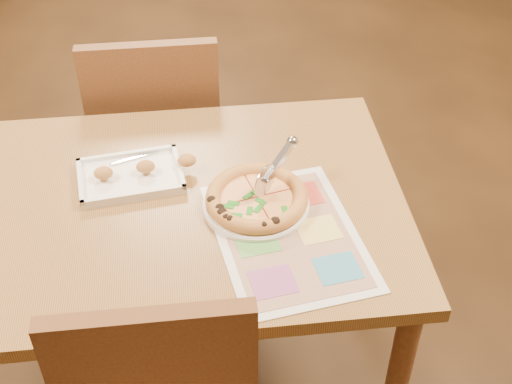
{
  "coord_description": "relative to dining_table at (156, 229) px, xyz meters",
  "views": [
    {
      "loc": [
        0.11,
        -1.38,
        1.94
      ],
      "look_at": [
        0.26,
        -0.04,
        0.77
      ],
      "focal_mm": 50.0,
      "sensor_mm": 36.0,
      "label": 1
    }
  ],
  "objects": [
    {
      "name": "chair_far",
      "position": [
        -0.0,
        0.6,
        -0.07
      ],
      "size": [
        0.42,
        0.42,
        0.47
      ],
      "rotation": [
        0.0,
        0.0,
        3.14
      ],
      "color": "brown",
      "rests_on": "ground"
    },
    {
      "name": "plate",
      "position": [
        0.26,
        -0.04,
        0.09
      ],
      "size": [
        0.29,
        0.29,
        0.01
      ],
      "primitive_type": "cylinder",
      "rotation": [
        0.0,
        0.0,
        -0.05
      ],
      "color": "white",
      "rests_on": "dining_table"
    },
    {
      "name": "pizza_cutter",
      "position": [
        0.31,
        0.0,
        0.18
      ],
      "size": [
        0.12,
        0.14,
        0.1
      ],
      "rotation": [
        0.0,
        0.0,
        0.85
      ],
      "color": "silver",
      "rests_on": "pizza"
    },
    {
      "name": "pizza",
      "position": [
        0.27,
        -0.04,
        0.11
      ],
      "size": [
        0.26,
        0.26,
        0.04
      ],
      "rotation": [
        0.0,
        0.0,
        0.23
      ],
      "color": "#E0954C",
      "rests_on": "plate"
    },
    {
      "name": "menu",
      "position": [
        0.33,
        -0.16,
        0.09
      ],
      "size": [
        0.41,
        0.52,
        0.0
      ],
      "primitive_type": "cube",
      "rotation": [
        0.0,
        0.0,
        0.16
      ],
      "color": "silver",
      "rests_on": "dining_table"
    },
    {
      "name": "appetizer_tray",
      "position": [
        -0.05,
        0.11,
        0.1
      ],
      "size": [
        0.32,
        0.22,
        0.05
      ],
      "rotation": [
        0.0,
        0.0,
        0.13
      ],
      "color": "white",
      "rests_on": "dining_table"
    },
    {
      "name": "dining_table",
      "position": [
        0.0,
        0.0,
        0.0
      ],
      "size": [
        1.3,
        0.85,
        0.72
      ],
      "color": "olive",
      "rests_on": "ground"
    }
  ]
}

